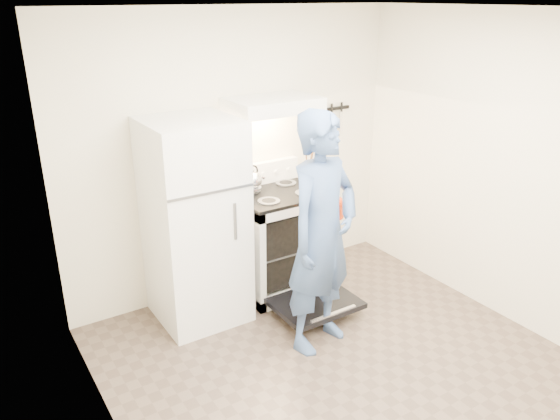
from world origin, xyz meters
The scene contains 15 objects.
floor centered at (0.00, 0.00, 0.00)m, with size 3.60×3.60×0.00m, color brown.
back_wall centered at (0.00, 1.80, 1.25)m, with size 3.20×0.02×2.50m, color beige.
refrigerator centered at (-0.58, 1.45, 0.85)m, with size 0.70×0.70×1.70m, color white.
stove_body centered at (0.23, 1.48, 0.46)m, with size 0.76×0.65×0.92m, color white.
cooktop centered at (0.23, 1.48, 0.94)m, with size 0.76×0.65×0.03m, color black.
backsplash centered at (0.23, 1.76, 1.05)m, with size 0.76×0.07×0.20m, color white.
oven_door centered at (0.23, 0.88, 0.12)m, with size 0.70×0.54×0.04m, color black.
oven_rack centered at (0.23, 1.48, 0.44)m, with size 0.60×0.52×0.01m, color slate.
range_hood centered at (0.23, 1.55, 1.71)m, with size 0.76×0.50×0.12m, color white.
knife_strip centered at (1.05, 1.79, 1.55)m, with size 0.40×0.02×0.03m, color black.
pizza_stone centered at (0.20, 1.41, 0.45)m, with size 0.31×0.31×0.02m, color #86684C.
tea_kettle centered at (0.04, 1.59, 1.07)m, with size 0.21×0.17×0.25m, color silver, non-canonical shape.
utensil_jar centered at (0.45, 1.32, 1.05)m, with size 0.09×0.09×0.13m, color silver.
person centered at (0.05, 0.58, 0.92)m, with size 0.67×0.44×1.85m, color #2F4A7A.
dutch_oven centered at (0.30, 0.84, 0.99)m, with size 0.33×0.26×0.22m, color #B92303, non-canonical shape.
Camera 1 is at (-2.19, -2.35, 2.58)m, focal length 35.00 mm.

